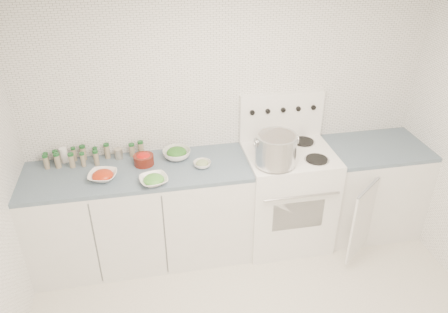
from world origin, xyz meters
TOP-DOWN VIEW (x-y plane):
  - room_walls at (0.00, 0.00)m, footprint 3.54×3.04m
  - counter_left at (-0.82, 1.19)m, footprint 1.85×0.62m
  - stove at (0.48, 1.19)m, footprint 0.76×0.70m
  - counter_right at (1.30, 1.19)m, footprint 0.89×0.88m
  - stock_pot at (0.30, 1.01)m, footprint 0.36×0.33m
  - bowl_tomato at (-1.09, 1.11)m, footprint 0.27×0.27m
  - bowl_snowpea at (-0.70, 0.97)m, footprint 0.26×0.26m
  - bowl_broccoli at (-0.48, 1.33)m, footprint 0.28×0.28m
  - bowl_zucchini at (-0.29, 1.14)m, footprint 0.17×0.17m
  - bowl_pepper at (-0.76, 1.27)m, footprint 0.17×0.17m
  - salt_canister at (-1.42, 1.44)m, footprint 0.08×0.08m
  - tin_can at (-0.97, 1.42)m, footprint 0.08×0.08m
  - spice_cluster at (-1.23, 1.40)m, footprint 0.83×0.16m

SIDE VIEW (x-z plane):
  - counter_right at x=1.30m, z-range 0.00..0.90m
  - counter_left at x=-0.82m, z-range 0.00..0.90m
  - stove at x=0.48m, z-range -0.18..1.18m
  - bowl_zucchini at x=-0.29m, z-range 0.90..0.96m
  - bowl_snowpea at x=-0.70m, z-range 0.89..0.97m
  - bowl_tomato at x=-1.09m, z-range 0.89..0.97m
  - bowl_broccoli at x=-0.48m, z-range 0.90..0.99m
  - tin_can at x=-0.97m, z-range 0.90..0.99m
  - bowl_pepper at x=-0.76m, z-range 0.90..1.00m
  - spice_cluster at x=-1.23m, z-range 0.90..1.03m
  - salt_canister at x=-1.42m, z-range 0.90..1.03m
  - stock_pot at x=0.30m, z-range 0.96..1.21m
  - room_walls at x=0.00m, z-range 0.30..2.82m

